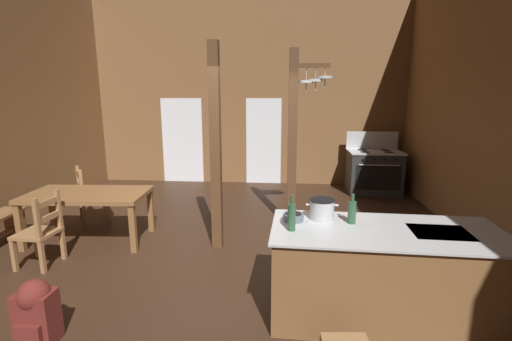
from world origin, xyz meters
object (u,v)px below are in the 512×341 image
object	(u,v)px
kitchen_island	(384,274)
stove_range	(374,171)
dining_table	(88,198)
stockpot_on_counter	(322,209)
backpack	(36,310)
ladderback_chair_near_window	(90,195)
bottle_tall_on_counter	(292,216)
mixing_bowl_on_counter	(293,217)
ladderback_chair_by_post	(41,232)
bottle_short_on_counter	(352,212)

from	to	relation	value
kitchen_island	stove_range	world-z (taller)	stove_range
dining_table	stockpot_on_counter	distance (m)	3.53
stove_range	backpack	distance (m)	6.67
ladderback_chair_near_window	bottle_tall_on_counter	distance (m)	4.25
mixing_bowl_on_counter	stockpot_on_counter	bearing A→B (deg)	13.94
kitchen_island	stove_range	size ratio (longest dim) A/B	1.66
ladderback_chair_by_post	bottle_short_on_counter	size ratio (longest dim) A/B	3.19
bottle_tall_on_counter	stove_range	bearing A→B (deg)	68.28
mixing_bowl_on_counter	bottle_tall_on_counter	size ratio (longest dim) A/B	0.60
ladderback_chair_by_post	dining_table	bearing A→B (deg)	77.81
stockpot_on_counter	stove_range	bearing A→B (deg)	70.32
mixing_bowl_on_counter	bottle_short_on_counter	xyz separation A→B (m)	(0.57, -0.03, 0.08)
kitchen_island	ladderback_chair_by_post	xyz separation A→B (m)	(-4.02, 0.74, -0.00)
kitchen_island	bottle_short_on_counter	distance (m)	0.67
kitchen_island	dining_table	distance (m)	4.15
kitchen_island	bottle_tall_on_counter	world-z (taller)	bottle_tall_on_counter
kitchen_island	bottle_short_on_counter	bearing A→B (deg)	154.43
stove_range	bottle_tall_on_counter	distance (m)	5.12
stove_range	bottle_short_on_counter	bearing A→B (deg)	-106.05
dining_table	bottle_short_on_counter	size ratio (longest dim) A/B	5.88
stockpot_on_counter	bottle_tall_on_counter	size ratio (longest dim) A/B	0.95
stove_range	ladderback_chair_near_window	distance (m)	5.74
ladderback_chair_near_window	backpack	xyz separation A→B (m)	(1.19, -3.03, -0.14)
stove_range	mixing_bowl_on_counter	distance (m)	4.86
stove_range	backpack	xyz separation A→B (m)	(-4.08, -5.28, -0.17)
stove_range	bottle_tall_on_counter	bearing A→B (deg)	-111.72
mixing_bowl_on_counter	stove_range	bearing A→B (deg)	67.39
stove_range	backpack	bearing A→B (deg)	-127.75
stove_range	kitchen_island	bearing A→B (deg)	-102.01
stove_range	ladderback_chair_near_window	size ratio (longest dim) A/B	1.39
ladderback_chair_near_window	backpack	distance (m)	3.26
stockpot_on_counter	mixing_bowl_on_counter	bearing A→B (deg)	-166.06
backpack	bottle_tall_on_counter	distance (m)	2.38
stockpot_on_counter	bottle_tall_on_counter	distance (m)	0.46
bottle_tall_on_counter	ladderback_chair_near_window	bearing A→B (deg)	143.89
backpack	mixing_bowl_on_counter	world-z (taller)	mixing_bowl_on_counter
kitchen_island	ladderback_chair_near_window	size ratio (longest dim) A/B	2.31
mixing_bowl_on_counter	bottle_tall_on_counter	xyz separation A→B (m)	(-0.02, -0.26, 0.10)
stockpot_on_counter	mixing_bowl_on_counter	size ratio (longest dim) A/B	1.58
stove_range	ladderback_chair_near_window	bearing A→B (deg)	-156.94
stove_range	ladderback_chair_near_window	world-z (taller)	stove_range
stove_range	bottle_short_on_counter	distance (m)	4.70
bottle_tall_on_counter	backpack	bearing A→B (deg)	-165.97
backpack	stockpot_on_counter	bearing A→B (deg)	19.35
backpack	stockpot_on_counter	distance (m)	2.75
ladderback_chair_by_post	bottle_short_on_counter	world-z (taller)	bottle_short_on_counter
kitchen_island	bottle_tall_on_counter	xyz separation A→B (m)	(-0.90, -0.09, 0.59)
kitchen_island	ladderback_chair_by_post	distance (m)	4.09
kitchen_island	mixing_bowl_on_counter	bearing A→B (deg)	168.88
dining_table	ladderback_chair_near_window	distance (m)	0.96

